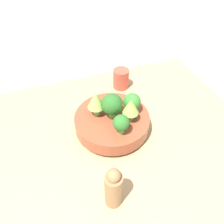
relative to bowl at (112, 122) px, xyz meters
name	(u,v)px	position (x,y,z in m)	size (l,w,h in m)	color
ground_plane	(124,142)	(0.03, -0.03, -0.08)	(6.00, 6.00, 0.00)	#ADA89E
table	(124,138)	(0.03, -0.03, -0.06)	(0.89, 0.75, 0.05)	tan
bowl	(112,122)	(0.00, 0.00, 0.00)	(0.25, 0.25, 0.06)	brown
romanesco_piece_near	(131,108)	(0.05, -0.04, 0.08)	(0.05, 0.05, 0.09)	#609347
broccoli_floret_right	(132,102)	(0.07, 0.00, 0.07)	(0.06, 0.06, 0.07)	#6BA34C
broccoli_floret_front	(121,123)	(0.00, -0.07, 0.07)	(0.05, 0.05, 0.07)	#6BA34C
romanesco_piece_far	(96,101)	(-0.04, 0.03, 0.08)	(0.06, 0.06, 0.09)	#7AB256
broccoli_floret_center	(112,105)	(0.00, 0.00, 0.08)	(0.07, 0.07, 0.09)	#6BA34C
cup	(121,79)	(0.12, 0.22, 0.01)	(0.07, 0.07, 0.08)	#C64C38
pepper_mill	(113,188)	(-0.08, -0.24, 0.03)	(0.04, 0.04, 0.15)	#997047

